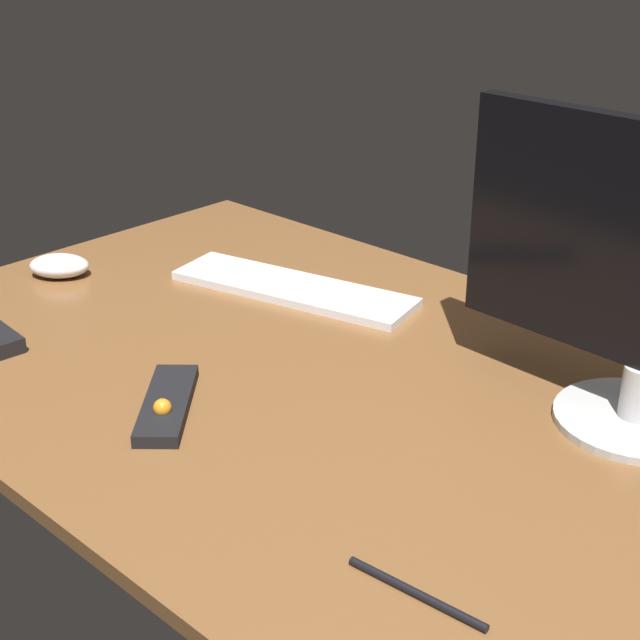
{
  "coord_description": "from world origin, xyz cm",
  "views": [
    {
      "loc": [
        71.63,
        -80.13,
        60.82
      ],
      "look_at": [
        -6.59,
        2.79,
        8.0
      ],
      "focal_mm": 52.57,
      "sensor_mm": 36.0,
      "label": 1
    }
  ],
  "objects_px": {
    "keyboard": "(293,288)",
    "media_remote": "(167,404)",
    "computer_mouse": "(59,266)",
    "pen": "(416,593)"
  },
  "relations": [
    {
      "from": "media_remote",
      "to": "pen",
      "type": "height_order",
      "value": "media_remote"
    },
    {
      "from": "keyboard",
      "to": "media_remote",
      "type": "xyz_separation_m",
      "value": [
        0.15,
        -0.37,
        0.0
      ]
    },
    {
      "from": "media_remote",
      "to": "pen",
      "type": "relative_size",
      "value": 1.15
    },
    {
      "from": "keyboard",
      "to": "pen",
      "type": "bearing_deg",
      "value": -49.22
    },
    {
      "from": "computer_mouse",
      "to": "media_remote",
      "type": "height_order",
      "value": "computer_mouse"
    },
    {
      "from": "keyboard",
      "to": "media_remote",
      "type": "bearing_deg",
      "value": -81.14
    },
    {
      "from": "computer_mouse",
      "to": "keyboard",
      "type": "bearing_deg",
      "value": -6.09
    },
    {
      "from": "keyboard",
      "to": "computer_mouse",
      "type": "distance_m",
      "value": 0.4
    },
    {
      "from": "computer_mouse",
      "to": "pen",
      "type": "height_order",
      "value": "computer_mouse"
    },
    {
      "from": "keyboard",
      "to": "computer_mouse",
      "type": "relative_size",
      "value": 4.07
    }
  ]
}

